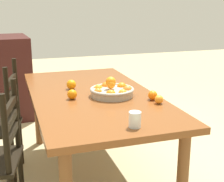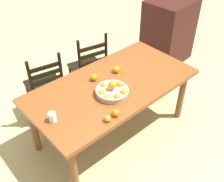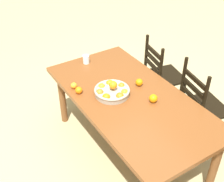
{
  "view_description": "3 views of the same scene",
  "coord_description": "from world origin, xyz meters",
  "px_view_note": "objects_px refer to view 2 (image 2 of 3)",
  "views": [
    {
      "loc": [
        -2.39,
        0.61,
        1.42
      ],
      "look_at": [
        -0.12,
        -0.12,
        0.76
      ],
      "focal_mm": 52.12,
      "sensor_mm": 36.0,
      "label": 1
    },
    {
      "loc": [
        -1.52,
        -1.69,
        2.43
      ],
      "look_at": [
        -0.12,
        -0.12,
        0.76
      ],
      "focal_mm": 43.23,
      "sensor_mm": 36.0,
      "label": 2
    },
    {
      "loc": [
        1.78,
        -1.32,
        2.39
      ],
      "look_at": [
        -0.12,
        -0.12,
        0.76
      ],
      "focal_mm": 47.45,
      "sensor_mm": 36.0,
      "label": 3
    }
  ],
  "objects_px": {
    "fruit_bowl": "(112,91)",
    "orange_loose_0": "(116,69)",
    "drinking_glass": "(52,117)",
    "dining_table": "(112,90)",
    "cabinet": "(168,31)",
    "chair_by_cabinet": "(89,68)",
    "orange_loose_3": "(94,77)",
    "orange_loose_1": "(116,113)",
    "orange_loose_2": "(108,118)",
    "chair_near_window": "(45,87)"
  },
  "relations": [
    {
      "from": "fruit_bowl",
      "to": "orange_loose_0",
      "type": "distance_m",
      "value": 0.39
    },
    {
      "from": "fruit_bowl",
      "to": "drinking_glass",
      "type": "distance_m",
      "value": 0.65
    },
    {
      "from": "drinking_glass",
      "to": "dining_table",
      "type": "bearing_deg",
      "value": 3.95
    },
    {
      "from": "cabinet",
      "to": "orange_loose_0",
      "type": "xyz_separation_m",
      "value": [
        -1.62,
        -0.53,
        0.25
      ]
    },
    {
      "from": "chair_by_cabinet",
      "to": "fruit_bowl",
      "type": "relative_size",
      "value": 2.85
    },
    {
      "from": "chair_by_cabinet",
      "to": "orange_loose_3",
      "type": "relative_size",
      "value": 13.21
    },
    {
      "from": "chair_by_cabinet",
      "to": "orange_loose_1",
      "type": "height_order",
      "value": "chair_by_cabinet"
    },
    {
      "from": "fruit_bowl",
      "to": "orange_loose_0",
      "type": "relative_size",
      "value": 4.33
    },
    {
      "from": "orange_loose_2",
      "to": "drinking_glass",
      "type": "xyz_separation_m",
      "value": [
        -0.36,
        0.33,
        0.02
      ]
    },
    {
      "from": "fruit_bowl",
      "to": "orange_loose_2",
      "type": "distance_m",
      "value": 0.38
    },
    {
      "from": "chair_near_window",
      "to": "drinking_glass",
      "type": "relative_size",
      "value": 10.19
    },
    {
      "from": "chair_near_window",
      "to": "fruit_bowl",
      "type": "xyz_separation_m",
      "value": [
        0.29,
        -0.88,
        0.3
      ]
    },
    {
      "from": "orange_loose_1",
      "to": "orange_loose_2",
      "type": "bearing_deg",
      "value": -178.44
    },
    {
      "from": "dining_table",
      "to": "orange_loose_0",
      "type": "bearing_deg",
      "value": 36.54
    },
    {
      "from": "chair_by_cabinet",
      "to": "cabinet",
      "type": "xyz_separation_m",
      "value": [
        1.55,
        -0.07,
        0.05
      ]
    },
    {
      "from": "orange_loose_0",
      "to": "fruit_bowl",
      "type": "bearing_deg",
      "value": -138.83
    },
    {
      "from": "dining_table",
      "to": "orange_loose_0",
      "type": "relative_size",
      "value": 23.23
    },
    {
      "from": "dining_table",
      "to": "cabinet",
      "type": "distance_m",
      "value": 1.92
    },
    {
      "from": "orange_loose_0",
      "to": "orange_loose_3",
      "type": "xyz_separation_m",
      "value": [
        -0.28,
        0.05,
        -0.0
      ]
    },
    {
      "from": "dining_table",
      "to": "orange_loose_2",
      "type": "relative_size",
      "value": 29.49
    },
    {
      "from": "chair_near_window",
      "to": "orange_loose_3",
      "type": "bearing_deg",
      "value": 128.92
    },
    {
      "from": "cabinet",
      "to": "drinking_glass",
      "type": "height_order",
      "value": "cabinet"
    },
    {
      "from": "orange_loose_3",
      "to": "drinking_glass",
      "type": "distance_m",
      "value": 0.7
    },
    {
      "from": "orange_loose_1",
      "to": "cabinet",
      "type": "bearing_deg",
      "value": 26.36
    },
    {
      "from": "chair_near_window",
      "to": "orange_loose_1",
      "type": "relative_size",
      "value": 13.61
    },
    {
      "from": "drinking_glass",
      "to": "orange_loose_1",
      "type": "bearing_deg",
      "value": -35.24
    },
    {
      "from": "orange_loose_2",
      "to": "drinking_glass",
      "type": "height_order",
      "value": "drinking_glass"
    },
    {
      "from": "dining_table",
      "to": "orange_loose_1",
      "type": "relative_size",
      "value": 26.25
    },
    {
      "from": "fruit_bowl",
      "to": "orange_loose_1",
      "type": "bearing_deg",
      "value": -126.2
    },
    {
      "from": "chair_by_cabinet",
      "to": "orange_loose_3",
      "type": "height_order",
      "value": "chair_by_cabinet"
    },
    {
      "from": "orange_loose_1",
      "to": "drinking_glass",
      "type": "relative_size",
      "value": 0.75
    },
    {
      "from": "chair_near_window",
      "to": "orange_loose_3",
      "type": "xyz_separation_m",
      "value": [
        0.3,
        -0.57,
        0.3
      ]
    },
    {
      "from": "fruit_bowl",
      "to": "drinking_glass",
      "type": "bearing_deg",
      "value": 173.55
    },
    {
      "from": "orange_loose_3",
      "to": "orange_loose_2",
      "type": "bearing_deg",
      "value": -117.99
    },
    {
      "from": "orange_loose_0",
      "to": "orange_loose_3",
      "type": "height_order",
      "value": "orange_loose_0"
    },
    {
      "from": "orange_loose_2",
      "to": "dining_table",
      "type": "bearing_deg",
      "value": 43.52
    },
    {
      "from": "orange_loose_1",
      "to": "orange_loose_3",
      "type": "relative_size",
      "value": 0.95
    },
    {
      "from": "chair_near_window",
      "to": "orange_loose_1",
      "type": "distance_m",
      "value": 1.18
    },
    {
      "from": "chair_near_window",
      "to": "chair_by_cabinet",
      "type": "xyz_separation_m",
      "value": [
        0.65,
        -0.02,
        -0.01
      ]
    },
    {
      "from": "dining_table",
      "to": "orange_loose_0",
      "type": "xyz_separation_m",
      "value": [
        0.18,
        0.13,
        0.12
      ]
    },
    {
      "from": "orange_loose_2",
      "to": "orange_loose_3",
      "type": "xyz_separation_m",
      "value": [
        0.3,
        0.56,
        0.01
      ]
    },
    {
      "from": "cabinet",
      "to": "drinking_glass",
      "type": "distance_m",
      "value": 2.67
    },
    {
      "from": "chair_by_cabinet",
      "to": "cabinet",
      "type": "height_order",
      "value": "cabinet"
    },
    {
      "from": "chair_near_window",
      "to": "drinking_glass",
      "type": "height_order",
      "value": "chair_near_window"
    },
    {
      "from": "dining_table",
      "to": "fruit_bowl",
      "type": "relative_size",
      "value": 5.37
    },
    {
      "from": "chair_by_cabinet",
      "to": "orange_loose_1",
      "type": "relative_size",
      "value": 13.95
    },
    {
      "from": "orange_loose_0",
      "to": "drinking_glass",
      "type": "distance_m",
      "value": 0.96
    },
    {
      "from": "chair_by_cabinet",
      "to": "orange_loose_1",
      "type": "xyz_separation_m",
      "value": [
        -0.55,
        -1.11,
        0.3
      ]
    },
    {
      "from": "dining_table",
      "to": "cabinet",
      "type": "bearing_deg",
      "value": 20.2
    },
    {
      "from": "chair_by_cabinet",
      "to": "orange_loose_0",
      "type": "xyz_separation_m",
      "value": [
        -0.07,
        -0.6,
        0.31
      ]
    }
  ]
}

